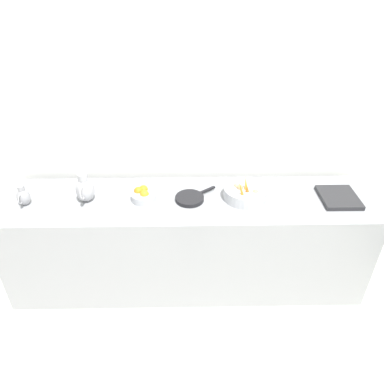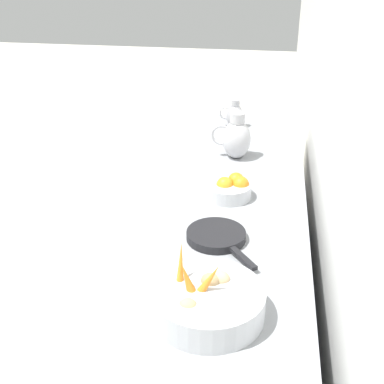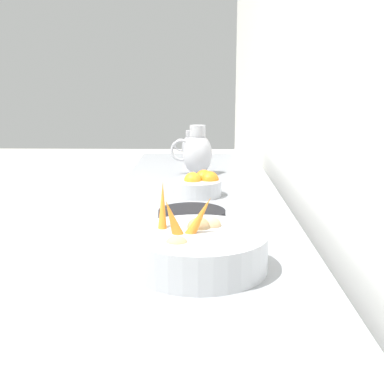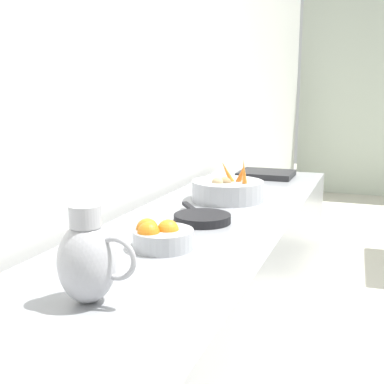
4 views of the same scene
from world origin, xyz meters
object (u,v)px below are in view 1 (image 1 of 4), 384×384
(metal_pitcher_tall, at_px, (85,189))
(metal_pitcher_short, at_px, (23,196))
(vegetable_colander, at_px, (245,193))
(orange_bowl, at_px, (144,195))
(skillet_on_counter, at_px, (190,198))

(metal_pitcher_tall, height_order, metal_pitcher_short, metal_pitcher_tall)
(vegetable_colander, bearing_deg, metal_pitcher_short, -87.96)
(orange_bowl, relative_size, skillet_on_counter, 0.62)
(metal_pitcher_tall, bearing_deg, metal_pitcher_short, -84.41)
(skillet_on_counter, bearing_deg, vegetable_colander, 92.76)
(orange_bowl, xyz_separation_m, metal_pitcher_short, (0.06, -0.96, 0.04))
(vegetable_colander, xyz_separation_m, metal_pitcher_tall, (0.02, -1.31, 0.06))
(orange_bowl, height_order, metal_pitcher_tall, metal_pitcher_tall)
(metal_pitcher_tall, xyz_separation_m, metal_pitcher_short, (0.05, -0.49, -0.03))
(metal_pitcher_tall, distance_m, skillet_on_counter, 0.86)
(orange_bowl, xyz_separation_m, skillet_on_counter, (0.02, 0.38, -0.03))
(orange_bowl, distance_m, metal_pitcher_tall, 0.47)
(orange_bowl, xyz_separation_m, metal_pitcher_tall, (0.01, -0.47, 0.07))
(metal_pitcher_tall, bearing_deg, orange_bowl, 91.35)
(orange_bowl, height_order, skillet_on_counter, orange_bowl)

